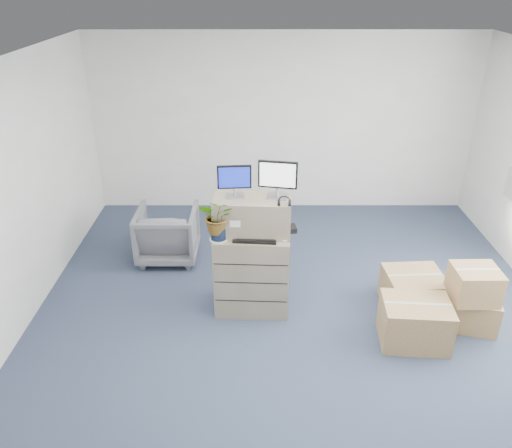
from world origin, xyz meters
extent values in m
plane|color=#273547|center=(0.00, 0.00, 0.00)|extent=(7.00, 7.00, 0.00)
cube|color=silver|center=(0.00, 3.51, 1.40)|extent=(6.00, 0.02, 2.80)
cube|color=#83755A|center=(-0.48, 0.64, 0.49)|extent=(0.86, 0.55, 0.97)
cube|color=#83755A|center=(-0.47, 0.69, 1.18)|extent=(0.85, 0.46, 0.42)
cube|color=#99999E|center=(-0.66, 0.73, 1.40)|extent=(0.20, 0.15, 0.01)
cylinder|color=#99999E|center=(-0.66, 0.73, 1.45)|extent=(0.03, 0.03, 0.09)
cube|color=black|center=(-0.66, 0.73, 1.62)|extent=(0.36, 0.05, 0.26)
cube|color=navy|center=(-0.66, 0.71, 1.62)|extent=(0.33, 0.03, 0.22)
cube|color=#99999E|center=(-0.20, 0.70, 1.40)|extent=(0.24, 0.20, 0.01)
cylinder|color=#99999E|center=(-0.20, 0.70, 1.45)|extent=(0.04, 0.04, 0.10)
cube|color=black|center=(-0.20, 0.70, 1.65)|extent=(0.42, 0.11, 0.30)
cube|color=silver|center=(-0.21, 0.69, 1.65)|extent=(0.37, 0.07, 0.26)
torus|color=black|center=(-0.14, 0.51, 1.43)|extent=(0.14, 0.02, 0.14)
cube|color=black|center=(-0.44, 0.52, 0.99)|extent=(0.48, 0.24, 0.02)
ellipsoid|color=silver|center=(-0.12, 0.49, 0.99)|extent=(0.10, 0.06, 0.03)
cylinder|color=#93979B|center=(-0.37, 0.69, 1.11)|extent=(0.08, 0.08, 0.27)
cube|color=silver|center=(-0.54, 0.67, 0.98)|extent=(0.06, 0.05, 0.02)
cube|color=black|center=(-0.54, 0.67, 1.05)|extent=(0.06, 0.03, 0.11)
cube|color=black|center=(-0.09, 0.72, 1.00)|extent=(0.22, 0.18, 0.06)
cube|color=#3A8DC6|center=(-0.17, 0.74, 1.07)|extent=(0.24, 0.17, 0.08)
cylinder|color=#B0CCA4|center=(-0.83, 0.53, 0.98)|extent=(0.20, 0.20, 0.01)
cylinder|color=black|center=(-0.83, 0.53, 1.05)|extent=(0.17, 0.17, 0.13)
imported|color=#215919|center=(-0.83, 0.53, 1.22)|extent=(0.47, 0.50, 0.32)
imported|color=#57575C|center=(-1.63, 1.79, 0.41)|extent=(0.79, 0.74, 0.81)
cube|color=brown|center=(1.25, 0.04, 0.24)|extent=(0.74, 0.59, 0.48)
cube|color=brown|center=(1.96, 0.30, 0.19)|extent=(0.62, 0.55, 0.39)
cube|color=brown|center=(1.41, 0.66, 0.22)|extent=(0.68, 0.63, 0.43)
cube|color=brown|center=(1.91, 0.27, 0.57)|extent=(0.48, 0.42, 0.37)
camera|label=1|loc=(-0.43, -4.19, 3.57)|focal=35.00mm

